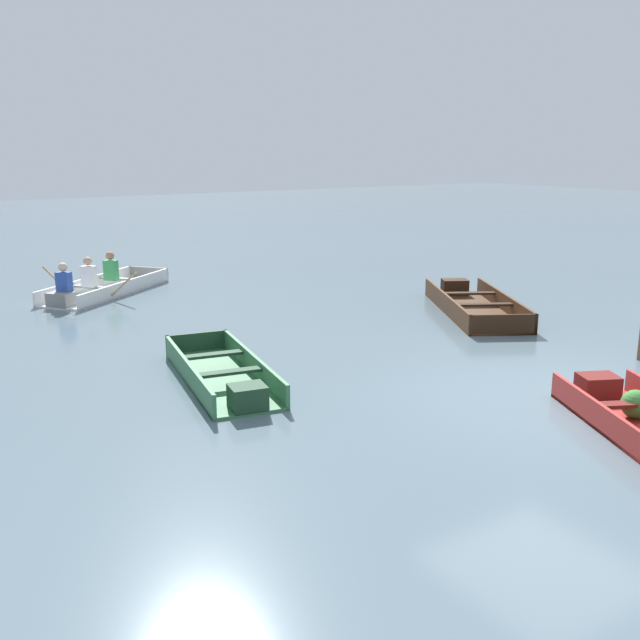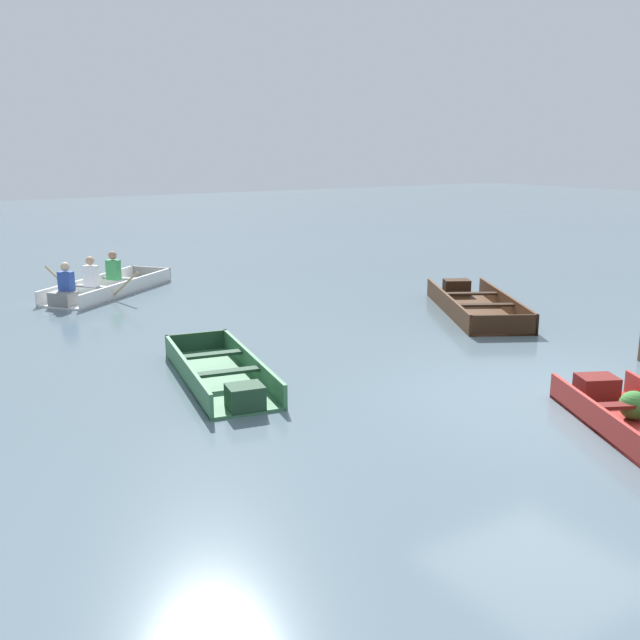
# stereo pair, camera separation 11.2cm
# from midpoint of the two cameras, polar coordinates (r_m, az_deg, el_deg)

# --- Properties ---
(ground_plane) EXTENTS (80.00, 80.00, 0.00)m
(ground_plane) POSITION_cam_midpoint_polar(r_m,az_deg,el_deg) (9.60, 17.76, -5.80)
(ground_plane) COLOR slate
(skiff_dark_varnish_near_moored) EXTENTS (2.72, 3.59, 0.36)m
(skiff_dark_varnish_near_moored) POSITION_cam_midpoint_polar(r_m,az_deg,el_deg) (14.07, 11.88, 1.20)
(skiff_dark_varnish_near_moored) COLOR #4C2D19
(skiff_dark_varnish_near_moored) RESTS_ON ground
(skiff_green_mid_moored) EXTENTS (1.47, 3.00, 0.33)m
(skiff_green_mid_moored) POSITION_cam_midpoint_polar(r_m,az_deg,el_deg) (9.68, -8.07, -4.40)
(skiff_green_mid_moored) COLOR #387047
(skiff_green_mid_moored) RESTS_ON ground
(rowboat_white_with_crew) EXTENTS (3.31, 2.94, 0.88)m
(rowboat_white_with_crew) POSITION_cam_midpoint_polar(r_m,az_deg,el_deg) (15.94, -17.38, 2.58)
(rowboat_white_with_crew) COLOR white
(rowboat_white_with_crew) RESTS_ON ground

